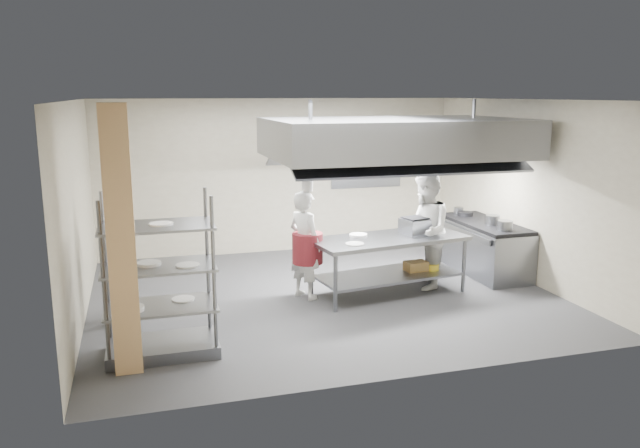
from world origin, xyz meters
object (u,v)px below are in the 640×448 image
object	(u,v)px
chef_plating	(118,258)
pass_rack	(159,276)
chef_head	(305,245)
chef_line	(425,231)
cooking_range	(483,248)
stockpot	(493,220)
island	(388,265)
griddle	(417,226)

from	to	relation	value
chef_plating	pass_rack	bearing A→B (deg)	28.89
chef_head	chef_line	bearing A→B (deg)	-120.24
pass_rack	chef_plating	bearing A→B (deg)	110.70
chef_head	chef_plating	world-z (taller)	chef_plating
chef_line	chef_plating	world-z (taller)	chef_line
cooking_range	stockpot	distance (m)	0.61
cooking_range	pass_rack	bearing A→B (deg)	-159.81
island	griddle	world-z (taller)	griddle
island	pass_rack	world-z (taller)	pass_rack
chef_head	griddle	size ratio (longest dim) A/B	3.48
chef_line	chef_plating	xyz separation A→B (m)	(-4.68, -0.22, -0.03)
cooking_range	stockpot	bearing A→B (deg)	-90.15
island	chef_line	distance (m)	0.85
island	chef_head	xyz separation A→B (m)	(-1.30, 0.19, 0.38)
chef_head	chef_line	distance (m)	1.99
chef_plating	griddle	distance (m)	4.55
island	chef_plating	bearing A→B (deg)	172.95
chef_line	griddle	xyz separation A→B (m)	(-0.14, 0.01, 0.09)
griddle	stockpot	distance (m)	1.56
cooking_range	stockpot	world-z (taller)	stockpot
chef_head	stockpot	xyz separation A→B (m)	(3.38, 0.23, 0.15)
chef_head	chef_line	xyz separation A→B (m)	(1.98, -0.05, 0.10)
cooking_range	chef_plating	distance (m)	6.15
island	griddle	size ratio (longest dim) A/B	5.04
pass_rack	chef_line	size ratio (longest dim) A/B	1.05
pass_rack	stockpot	world-z (taller)	pass_rack
chef_line	chef_plating	size ratio (longest dim) A/B	1.03
chef_line	griddle	bearing A→B (deg)	-75.86
griddle	stockpot	world-z (taller)	griddle
pass_rack	chef_head	world-z (taller)	pass_rack
island	cooking_range	distance (m)	2.18
stockpot	pass_rack	bearing A→B (deg)	-162.06
chef_line	chef_plating	distance (m)	4.69
chef_head	griddle	distance (m)	1.85
cooking_range	chef_head	bearing A→B (deg)	-172.00
griddle	stockpot	bearing A→B (deg)	-3.68
island	cooking_range	size ratio (longest dim) A/B	1.21
island	cooking_range	xyz separation A→B (m)	(2.08, 0.67, -0.04)
island	chef_plating	size ratio (longest dim) A/B	1.34
chef_head	island	bearing A→B (deg)	-127.02
island	cooking_range	bearing A→B (deg)	9.48
cooking_range	chef_plating	bearing A→B (deg)	-172.96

